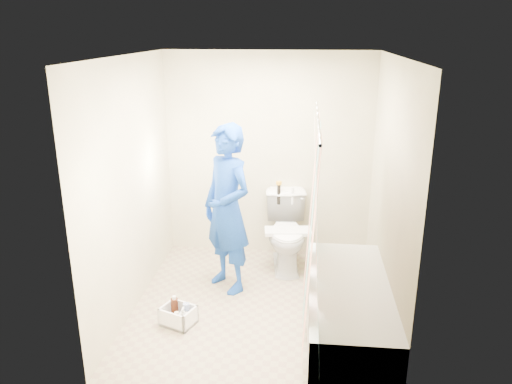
# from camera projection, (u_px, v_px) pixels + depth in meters

# --- Properties ---
(floor) EXTENTS (2.60, 2.60, 0.00)m
(floor) POSITION_uv_depth(u_px,v_px,m) (257.00, 305.00, 4.97)
(floor) COLOR tan
(floor) RESTS_ON ground
(ceiling) EXTENTS (2.40, 2.60, 0.02)m
(ceiling) POSITION_uv_depth(u_px,v_px,m) (257.00, 56.00, 4.22)
(ceiling) COLOR silver
(ceiling) RESTS_ON wall_back
(wall_back) EXTENTS (2.40, 0.02, 2.40)m
(wall_back) POSITION_uv_depth(u_px,v_px,m) (268.00, 156.00, 5.82)
(wall_back) COLOR beige
(wall_back) RESTS_ON ground
(wall_front) EXTENTS (2.40, 0.02, 2.40)m
(wall_front) POSITION_uv_depth(u_px,v_px,m) (238.00, 250.00, 3.37)
(wall_front) COLOR beige
(wall_front) RESTS_ON ground
(wall_left) EXTENTS (0.02, 2.60, 2.40)m
(wall_left) POSITION_uv_depth(u_px,v_px,m) (131.00, 187.00, 4.71)
(wall_left) COLOR beige
(wall_left) RESTS_ON ground
(wall_right) EXTENTS (0.02, 2.60, 2.40)m
(wall_right) POSITION_uv_depth(u_px,v_px,m) (390.00, 195.00, 4.48)
(wall_right) COLOR beige
(wall_right) RESTS_ON ground
(bathtub) EXTENTS (0.70, 1.75, 0.50)m
(bathtub) POSITION_uv_depth(u_px,v_px,m) (348.00, 309.00, 4.40)
(bathtub) COLOR white
(bathtub) RESTS_ON ground
(curtain_rod) EXTENTS (0.02, 1.90, 0.02)m
(curtain_rod) POSITION_uv_depth(u_px,v_px,m) (318.00, 119.00, 3.91)
(curtain_rod) COLOR silver
(curtain_rod) RESTS_ON wall_back
(shower_curtain) EXTENTS (0.06, 1.75, 1.80)m
(shower_curtain) POSITION_uv_depth(u_px,v_px,m) (314.00, 228.00, 4.20)
(shower_curtain) COLOR white
(shower_curtain) RESTS_ON curtain_rod
(toilet) EXTENTS (0.55, 0.87, 0.84)m
(toilet) POSITION_uv_depth(u_px,v_px,m) (287.00, 232.00, 5.66)
(toilet) COLOR white
(toilet) RESTS_ON ground
(tank_lid) EXTENTS (0.54, 0.28, 0.04)m
(tank_lid) POSITION_uv_depth(u_px,v_px,m) (288.00, 231.00, 5.50)
(tank_lid) COLOR white
(tank_lid) RESTS_ON toilet
(tank_internals) EXTENTS (0.20, 0.07, 0.27)m
(tank_internals) POSITION_uv_depth(u_px,v_px,m) (282.00, 192.00, 5.74)
(tank_internals) COLOR black
(tank_internals) RESTS_ON toilet
(plumber) EXTENTS (0.75, 0.74, 1.75)m
(plumber) POSITION_uv_depth(u_px,v_px,m) (227.00, 209.00, 5.06)
(plumber) COLOR #113DAA
(plumber) RESTS_ON ground
(cleaning_caddy) EXTENTS (0.36, 0.33, 0.23)m
(cleaning_caddy) POSITION_uv_depth(u_px,v_px,m) (179.00, 317.00, 4.62)
(cleaning_caddy) COLOR white
(cleaning_caddy) RESTS_ON ground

